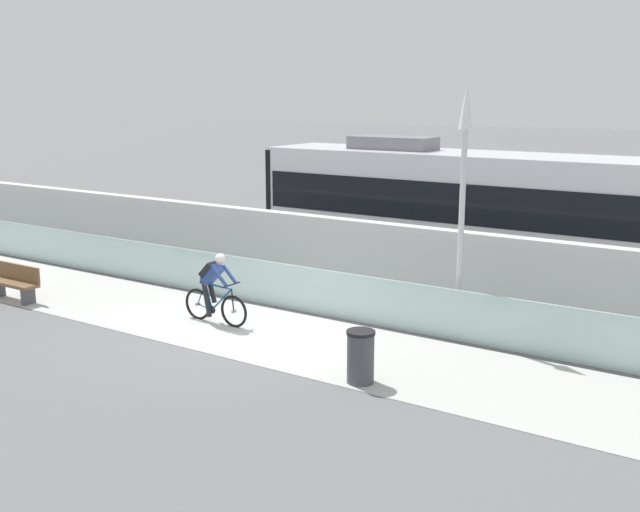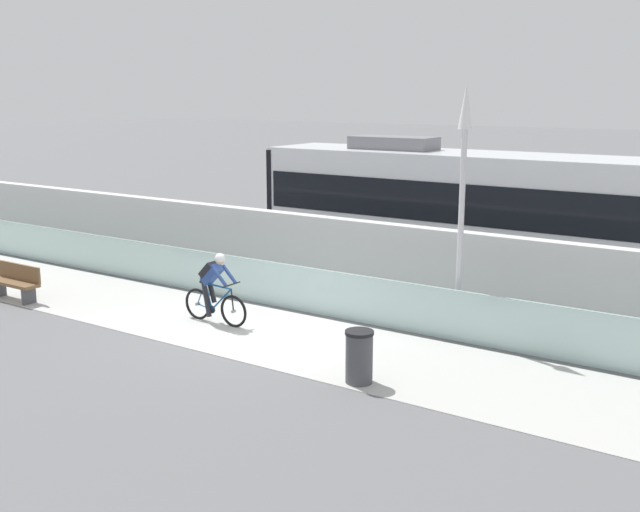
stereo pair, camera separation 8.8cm
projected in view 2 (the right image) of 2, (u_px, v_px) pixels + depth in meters
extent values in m
plane|color=slate|center=(248.00, 330.00, 16.11)|extent=(200.00, 200.00, 0.00)
cube|color=beige|center=(248.00, 330.00, 16.11)|extent=(32.00, 3.20, 0.01)
cube|color=silver|center=(298.00, 288.00, 17.51)|extent=(32.00, 0.05, 1.07)
cube|color=silver|center=(339.00, 256.00, 18.88)|extent=(32.00, 0.36, 1.94)
cube|color=#595654|center=(386.00, 274.00, 21.10)|extent=(32.00, 0.08, 0.01)
cube|color=#595654|center=(409.00, 265.00, 22.27)|extent=(32.00, 0.08, 0.01)
cube|color=silver|center=(457.00, 210.00, 20.33)|extent=(11.00, 2.50, 3.10)
cube|color=black|center=(457.00, 197.00, 20.25)|extent=(10.56, 2.54, 1.04)
cube|color=#14724C|center=(455.00, 259.00, 20.62)|extent=(10.78, 2.53, 0.28)
cube|color=slate|center=(394.00, 143.00, 21.03)|extent=(2.40, 1.10, 0.36)
cube|color=#232326|center=(346.00, 250.00, 22.56)|extent=(1.40, 1.88, 0.20)
cylinder|color=black|center=(333.00, 257.00, 21.99)|extent=(0.60, 0.10, 0.60)
cylinder|color=black|center=(358.00, 248.00, 23.16)|extent=(0.60, 0.10, 0.60)
cube|color=#232326|center=(585.00, 282.00, 18.75)|extent=(1.40, 1.88, 0.20)
cylinder|color=black|center=(577.00, 291.00, 18.18)|extent=(0.60, 0.10, 0.60)
cylinder|color=black|center=(592.00, 279.00, 19.35)|extent=(0.60, 0.10, 0.60)
cube|color=black|center=(294.00, 195.00, 23.28)|extent=(0.16, 2.54, 2.94)
torus|color=black|center=(233.00, 311.00, 16.26)|extent=(0.72, 0.06, 0.72)
cylinder|color=#99999E|center=(233.00, 311.00, 16.26)|extent=(0.07, 0.10, 0.07)
torus|color=black|center=(198.00, 304.00, 16.83)|extent=(0.72, 0.06, 0.72)
cylinder|color=#99999E|center=(198.00, 304.00, 16.83)|extent=(0.07, 0.10, 0.07)
cylinder|color=#144C8C|center=(221.00, 299.00, 16.40)|extent=(0.60, 0.04, 0.58)
cylinder|color=#144C8C|center=(208.00, 296.00, 16.60)|extent=(0.22, 0.04, 0.59)
cylinder|color=#144C8C|center=(218.00, 286.00, 16.38)|extent=(0.76, 0.04, 0.07)
cylinder|color=#144C8C|center=(205.00, 307.00, 16.72)|extent=(0.43, 0.03, 0.09)
cylinder|color=#144C8C|center=(201.00, 294.00, 16.71)|extent=(0.27, 0.02, 0.53)
cylinder|color=black|center=(232.00, 300.00, 16.22)|extent=(0.08, 0.03, 0.49)
cube|color=black|center=(205.00, 282.00, 16.58)|extent=(0.24, 0.10, 0.05)
cylinder|color=black|center=(231.00, 285.00, 16.16)|extent=(0.03, 0.58, 0.03)
cylinder|color=#262628|center=(212.00, 309.00, 16.61)|extent=(0.18, 0.02, 0.18)
cube|color=navy|center=(212.00, 274.00, 16.41)|extent=(0.50, 0.28, 0.51)
cube|color=black|center=(209.00, 270.00, 16.45)|extent=(0.38, 0.30, 0.38)
sphere|color=tan|center=(220.00, 260.00, 16.21)|extent=(0.20, 0.20, 0.20)
sphere|color=silver|center=(220.00, 259.00, 16.20)|extent=(0.23, 0.23, 0.23)
cylinder|color=navy|center=(220.00, 277.00, 16.09)|extent=(0.41, 0.08, 0.41)
cylinder|color=navy|center=(229.00, 274.00, 16.35)|extent=(0.41, 0.08, 0.41)
cylinder|color=black|center=(206.00, 299.00, 16.52)|extent=(0.25, 0.11, 0.79)
cylinder|color=black|center=(212.00, 291.00, 16.64)|extent=(0.25, 0.11, 0.52)
cylinder|color=gray|center=(457.00, 331.00, 15.74)|extent=(0.24, 0.24, 0.20)
cylinder|color=silver|center=(461.00, 233.00, 15.29)|extent=(0.12, 0.12, 4.20)
cone|color=white|center=(466.00, 106.00, 14.75)|extent=(0.28, 0.28, 0.90)
cylinder|color=#47474C|center=(359.00, 359.00, 13.10)|extent=(0.48, 0.48, 0.90)
cylinder|color=black|center=(359.00, 333.00, 13.00)|extent=(0.51, 0.51, 0.06)
cube|color=brown|center=(13.00, 283.00, 18.34)|extent=(1.60, 0.44, 0.08)
cube|color=brown|center=(19.00, 272.00, 18.45)|extent=(1.60, 0.06, 0.40)
cube|color=#4C4C51|center=(29.00, 296.00, 18.06)|extent=(0.08, 0.36, 0.41)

